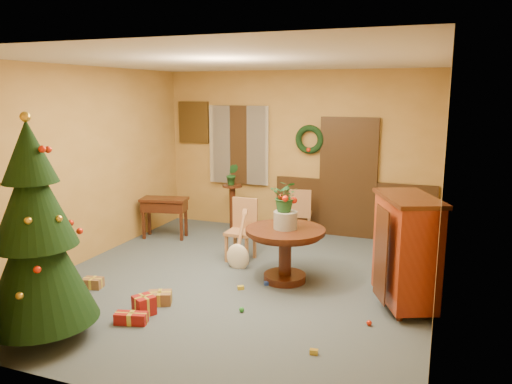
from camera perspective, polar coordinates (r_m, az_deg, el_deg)
The scene contains 21 objects.
room_envelope at distance 8.99m, azimuth 5.83°, elevation 2.32°, with size 5.50×5.50×5.50m.
dining_table at distance 6.73m, azimuth 3.35°, elevation -6.00°, with size 1.07×1.07×0.74m.
urn at distance 6.64m, azimuth 3.38°, elevation -3.23°, with size 0.32×0.32×0.23m, color slate.
centerpiece_plant at distance 6.56m, azimuth 3.42°, elevation -0.46°, with size 0.38×0.33×0.42m, color #1E4C23.
chair_near at distance 7.62m, azimuth -1.55°, elevation -4.02°, with size 0.41×0.41×0.93m.
chair_far at distance 8.75m, azimuth 5.08°, elevation -2.23°, with size 0.45×0.45×0.88m.
guitar at distance 7.23m, azimuth -2.10°, elevation -5.60°, with size 0.35×0.16×0.82m, color beige, non-canonical shape.
plant_stand at distance 8.91m, azimuth -2.71°, elevation -1.35°, with size 0.35×0.35×0.90m.
stand_plant at distance 8.80m, azimuth -2.74°, elevation 2.01°, with size 0.21×0.17×0.38m, color #19471E.
christmas_tree at distance 5.48m, azimuth -23.85°, elevation -4.56°, with size 1.13×1.13×2.34m.
writing_desk at distance 8.85m, azimuth -10.42°, elevation -1.80°, with size 0.87×0.56×0.71m.
sideboard at distance 6.15m, azimuth 16.77°, elevation -6.17°, with size 0.93×1.19×1.35m.
gift_a at distance 6.28m, azimuth -10.94°, elevation -11.80°, with size 0.34×0.30×0.15m.
gift_b at distance 6.03m, azimuth -12.67°, elevation -12.50°, with size 0.30×0.30×0.22m.
gift_c at distance 6.97m, azimuth -18.14°, elevation -9.85°, with size 0.27×0.22×0.13m.
gift_d at distance 5.86m, azimuth -14.08°, elevation -13.81°, with size 0.38×0.23×0.13m.
toy_a at distance 6.74m, azimuth 1.31°, elevation -10.39°, with size 0.08×0.05×0.05m, color #2A47B9.
toy_b at distance 5.97m, azimuth -1.65°, elevation -13.29°, with size 0.06×0.06×0.06m, color #227E2B.
toy_c at distance 6.60m, azimuth -1.76°, elevation -10.88°, with size 0.08×0.05×0.05m, color gold.
toy_d at distance 5.80m, azimuth 12.80°, elevation -14.39°, with size 0.06×0.06×0.06m, color red.
toy_e at distance 5.16m, azimuth 6.62°, elevation -17.68°, with size 0.08×0.05×0.05m, color gold.
Camera 1 is at (2.50, -5.88, 2.52)m, focal length 35.00 mm.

